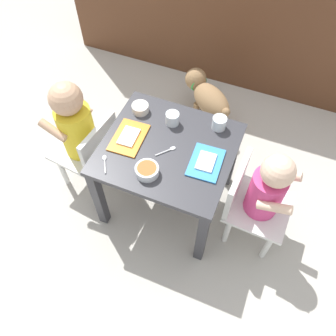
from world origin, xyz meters
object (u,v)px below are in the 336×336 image
Objects in this scene: seated_child_left at (78,128)px; seated_child_right at (263,191)px; dog at (207,96)px; spoon_by_right_tray at (105,162)px; cereal_bowl_left_side at (147,170)px; water_cup_right at (172,119)px; spoon_by_left_tray at (168,151)px; veggie_bowl_far at (140,108)px; food_tray_left at (129,137)px; water_cup_left at (219,123)px; dining_table at (168,158)px; food_tray_right at (206,162)px.

seated_child_left is 1.09× the size of seated_child_right.
dog is 4.13× the size of spoon_by_right_tray.
seated_child_left reaches higher than cereal_bowl_left_side.
dog is at bearing 76.08° from spoon_by_right_tray.
seated_child_right is 1.67× the size of dog.
water_cup_right reaches higher than cereal_bowl_left_side.
spoon_by_right_tray is (-0.23, -0.16, 0.00)m from spoon_by_left_tray.
veggie_bowl_far is at bearing 140.52° from spoon_by_left_tray.
water_cup_right is at bearing -92.77° from dog.
seated_child_right is 0.69m from veggie_bowl_far.
seated_child_right is 0.64m from food_tray_left.
water_cup_left is (-0.28, 0.21, 0.10)m from seated_child_right.
veggie_bowl_far is at bearing 36.43° from seated_child_left.
water_cup_left is (0.36, 0.22, 0.02)m from food_tray_left.
dining_table reaches higher than dog.
seated_child_left is 7.51× the size of spoon_by_right_tray.
food_tray_left and food_tray_right have the same top height.
food_tray_right is (-0.27, -0.00, 0.08)m from seated_child_right.
water_cup_left is at bearing 93.06° from food_tray_right.
water_cup_right is 0.77× the size of spoon_by_left_tray.
veggie_bowl_far reaches higher than dog.
spoon_by_right_tray is (-0.22, -0.18, 0.09)m from dining_table.
dog is 0.61m from water_cup_right.
cereal_bowl_left_side is (-0.48, -0.15, 0.09)m from seated_child_right.
dog is 0.77m from food_tray_right.
dining_table is 0.93× the size of seated_child_right.
water_cup_left is (0.63, 0.23, 0.07)m from seated_child_left.
veggie_bowl_far is 0.88× the size of spoon_by_right_tray.
water_cup_right is 0.31m from cereal_bowl_left_side.
food_tray_right is at bearing 21.94° from spoon_by_right_tray.
spoon_by_left_tray reaches higher than dining_table.
spoon_by_right_tray is (-0.04, -0.16, -0.00)m from food_tray_left.
cereal_bowl_left_side is at bearing -103.67° from spoon_by_left_tray.
seated_child_right is at bearing -2.01° from dining_table.
water_cup_right is 0.17m from spoon_by_left_tray.
dining_table is 8.93× the size of water_cup_left.
spoon_by_left_tray is 0.28m from spoon_by_right_tray.
water_cup_right is (0.15, 0.16, 0.02)m from food_tray_left.
water_cup_right is at bearing 22.18° from seated_child_left.
food_tray_right is at bearing 34.16° from cereal_bowl_left_side.
cereal_bowl_left_side reaches higher than dog.
food_tray_left is (-0.17, -0.68, 0.28)m from dog.
water_cup_right is at bearing 91.60° from cereal_bowl_left_side.
food_tray_right is 2.36× the size of veggie_bowl_far.
food_tray_left is 2.49× the size of spoon_by_left_tray.
dining_table is 7.08× the size of spoon_by_left_tray.
spoon_by_left_tray is (-0.18, -0.00, -0.00)m from food_tray_right.
food_tray_right reaches higher than dining_table.
food_tray_right reaches higher than dog.
seated_child_right is at bearing -37.32° from water_cup_left.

